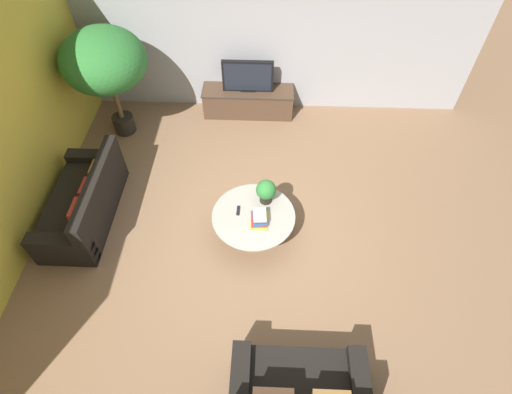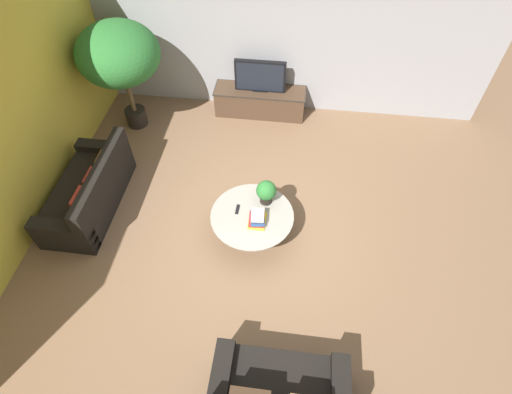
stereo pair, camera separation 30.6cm
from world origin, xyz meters
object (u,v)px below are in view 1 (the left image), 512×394
at_px(television, 248,76).
at_px(potted_palm_tall, 104,62).
at_px(media_console, 248,101).
at_px(coffee_table, 254,221).
at_px(couch_by_wall, 85,204).
at_px(potted_plant_tabletop, 266,191).

relative_size(television, potted_palm_tall, 0.47).
bearing_deg(potted_palm_tall, television, 15.23).
bearing_deg(media_console, potted_palm_tall, -164.73).
xyz_separation_m(coffee_table, couch_by_wall, (-2.51, 0.23, -0.02)).
relative_size(media_console, couch_by_wall, 0.94).
bearing_deg(media_console, couch_by_wall, -131.47).
bearing_deg(potted_plant_tabletop, television, 98.71).
relative_size(coffee_table, potted_plant_tabletop, 3.09).
bearing_deg(television, potted_palm_tall, -164.77).
distance_m(couch_by_wall, potted_plant_tabletop, 2.69).
bearing_deg(potted_plant_tabletop, coffee_table, -120.88).
distance_m(media_console, coffee_table, 2.82).
xyz_separation_m(television, potted_plant_tabletop, (0.39, -2.54, -0.16)).
relative_size(potted_palm_tall, potted_plant_tabletop, 5.08).
xyz_separation_m(coffee_table, potted_plant_tabletop, (0.16, 0.27, 0.34)).
distance_m(couch_by_wall, potted_palm_tall, 2.27).
bearing_deg(potted_palm_tall, couch_by_wall, -91.59).
relative_size(coffee_table, potted_palm_tall, 0.61).
height_order(television, potted_plant_tabletop, television).
xyz_separation_m(media_console, potted_palm_tall, (-2.23, -0.61, 1.13)).
distance_m(television, potted_palm_tall, 2.38).
relative_size(media_console, coffee_table, 1.44).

